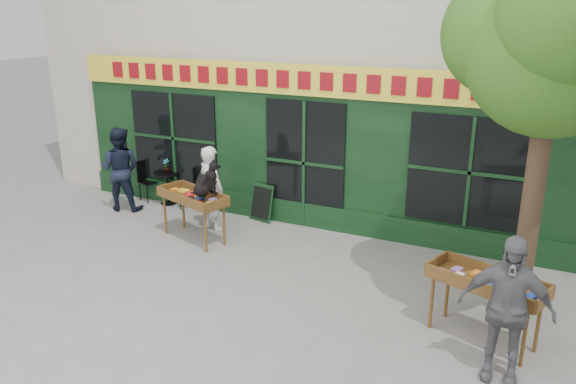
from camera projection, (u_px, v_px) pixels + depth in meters
name	position (u px, v px, depth m)	size (l,w,h in m)	color
ground	(249.00, 269.00, 9.73)	(80.00, 80.00, 0.00)	slate
street_tree	(561.00, 25.00, 6.97)	(3.05, 2.90, 5.60)	#382619
book_cart_center	(193.00, 199.00, 10.75)	(1.62, 1.06, 0.99)	brown
dog	(205.00, 179.00, 10.42)	(0.34, 0.60, 0.60)	black
woman	(211.00, 188.00, 11.30)	(0.63, 0.42, 1.73)	silver
book_cart_right	(486.00, 285.00, 7.42)	(1.62, 1.06, 0.99)	brown
man_right	(506.00, 309.00, 6.62)	(1.10, 0.46, 1.87)	#5B5B60
bistro_table	(167.00, 181.00, 12.83)	(0.60, 0.60, 0.76)	black
bistro_chair_left	(146.00, 177.00, 13.11)	(0.45, 0.45, 0.95)	black
bistro_chair_right	(191.00, 184.00, 12.60)	(0.49, 0.49, 0.95)	black
potted_plant	(166.00, 165.00, 12.71)	(0.17, 0.11, 0.31)	gray
man_left	(120.00, 169.00, 12.38)	(0.91, 0.71, 1.87)	black
chalkboard	(261.00, 203.00, 11.86)	(0.59, 0.30, 0.79)	black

